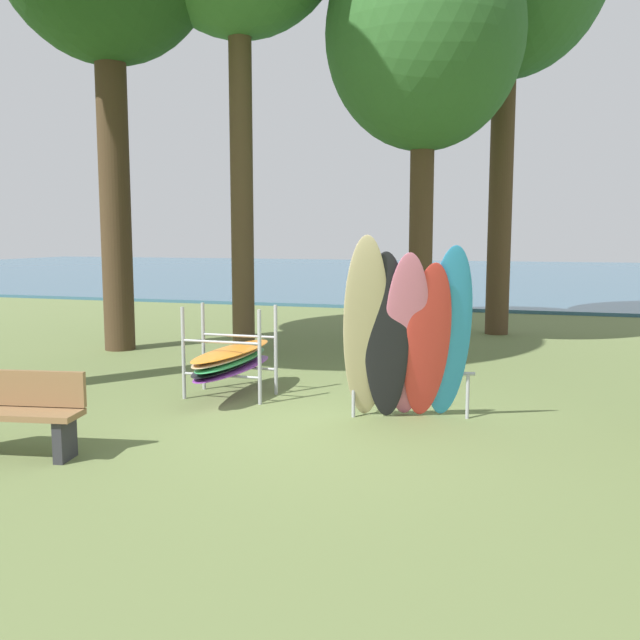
% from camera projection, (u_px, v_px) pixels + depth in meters
% --- Properties ---
extents(ground_plane, '(80.00, 80.00, 0.00)m').
position_uv_depth(ground_plane, '(328.00, 426.00, 8.10)').
color(ground_plane, olive).
extents(lake_water, '(80.00, 36.00, 0.10)m').
position_uv_depth(lake_water, '(488.00, 275.00, 37.15)').
color(lake_water, '#38607A').
rests_on(lake_water, ground).
extents(tree_far_left_back, '(3.73, 3.73, 8.07)m').
position_uv_depth(tree_far_left_back, '(424.00, 38.00, 13.07)').
color(tree_far_left_back, '#4C3823').
rests_on(tree_far_left_back, ground).
extents(leaning_board_pile, '(1.65, 1.35, 2.22)m').
position_uv_depth(leaning_board_pile, '(406.00, 338.00, 8.05)').
color(leaning_board_pile, '#C6B289').
rests_on(leaning_board_pile, ground).
extents(board_storage_rack, '(1.15, 2.12, 1.25)m').
position_uv_depth(board_storage_rack, '(231.00, 359.00, 9.52)').
color(board_storage_rack, '#9EA0A5').
rests_on(board_storage_rack, ground).
extents(park_bench, '(1.45, 0.63, 0.85)m').
position_uv_depth(park_bench, '(14.00, 412.00, 6.97)').
color(park_bench, '#2D2D33').
rests_on(park_bench, ground).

